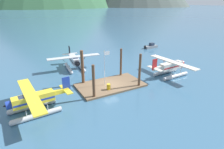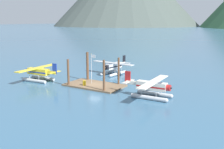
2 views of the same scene
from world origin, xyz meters
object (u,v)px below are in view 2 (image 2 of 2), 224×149
object	(u,v)px
seaplane_silver_bow_left	(113,67)
seaplane_cream_stbd_aft	(152,88)
flagpole	(92,65)
seaplane_yellow_port_aft	(38,73)
fuel_drum	(84,83)

from	to	relation	value
seaplane_silver_bow_left	seaplane_cream_stbd_aft	world-z (taller)	same
seaplane_silver_bow_left	seaplane_cream_stbd_aft	bearing A→B (deg)	-40.23
flagpole	seaplane_cream_stbd_aft	bearing A→B (deg)	-7.62
seaplane_yellow_port_aft	seaplane_cream_stbd_aft	distance (m)	23.84
seaplane_cream_stbd_aft	seaplane_silver_bow_left	bearing A→B (deg)	139.77
seaplane_silver_bow_left	seaplane_yellow_port_aft	world-z (taller)	same
fuel_drum	flagpole	bearing A→B (deg)	77.66
seaplane_yellow_port_aft	seaplane_cream_stbd_aft	world-z (taller)	same
seaplane_yellow_port_aft	seaplane_cream_stbd_aft	bearing A→B (deg)	2.69
flagpole	seaplane_silver_bow_left	bearing A→B (deg)	99.31
flagpole	seaplane_yellow_port_aft	xyz separation A→B (m)	(-11.16, -2.81, -2.25)
seaplane_silver_bow_left	seaplane_cream_stbd_aft	xyz separation A→B (m)	(14.37, -12.16, 0.00)
seaplane_silver_bow_left	fuel_drum	bearing A→B (deg)	-83.98
fuel_drum	seaplane_yellow_port_aft	distance (m)	10.82
fuel_drum	seaplane_silver_bow_left	bearing A→B (deg)	96.02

